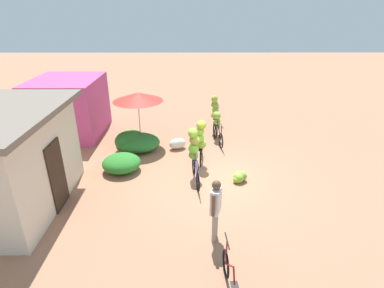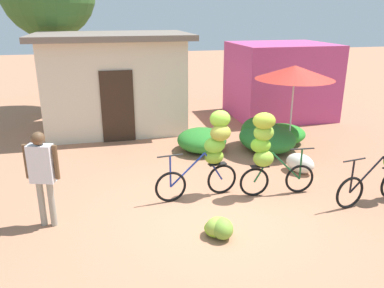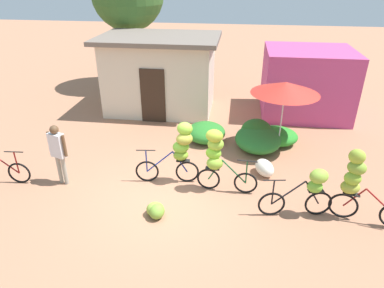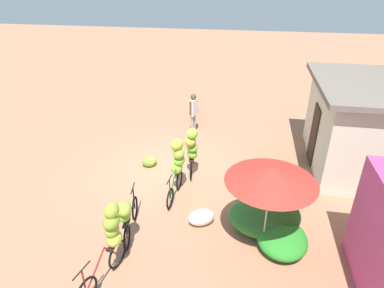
% 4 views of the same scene
% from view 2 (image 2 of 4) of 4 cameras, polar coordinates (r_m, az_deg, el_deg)
% --- Properties ---
extents(ground_plane, '(60.00, 60.00, 0.00)m').
position_cam_2_polar(ground_plane, '(7.22, 3.60, -10.11)').
color(ground_plane, '#A77052').
extents(building_low, '(4.52, 3.13, 2.90)m').
position_cam_2_polar(building_low, '(12.16, -11.35, 9.01)').
color(building_low, beige).
rests_on(building_low, ground).
extents(shop_pink, '(3.20, 2.80, 2.49)m').
position_cam_2_polar(shop_pink, '(13.86, 12.82, 9.15)').
color(shop_pink, '#BE427E').
rests_on(shop_pink, ground).
extents(hedge_bush_front_left, '(1.29, 1.34, 0.59)m').
position_cam_2_polar(hedge_bush_front_left, '(10.16, 1.46, 0.58)').
color(hedge_bush_front_left, '#2B7B29').
rests_on(hedge_bush_front_left, ground).
extents(hedge_bush_front_right, '(1.02, 1.07, 0.80)m').
position_cam_2_polar(hedge_bush_front_right, '(10.70, 9.97, 1.83)').
color(hedge_bush_front_right, '#286825').
rests_on(hedge_bush_front_right, ground).
extents(hedge_bush_mid, '(1.44, 1.72, 0.66)m').
position_cam_2_polar(hedge_bush_mid, '(10.39, 11.02, 0.84)').
color(hedge_bush_mid, '#29742D').
rests_on(hedge_bush_mid, ground).
extents(hedge_bush_by_door, '(1.39, 1.19, 0.53)m').
position_cam_2_polar(hedge_bush_by_door, '(11.05, 12.96, 1.43)').
color(hedge_bush_by_door, '#298A2A').
rests_on(hedge_bush_by_door, ground).
extents(market_umbrella, '(2.01, 2.01, 2.22)m').
position_cam_2_polar(market_umbrella, '(10.29, 14.93, 10.17)').
color(market_umbrella, beige).
rests_on(market_umbrella, ground).
extents(bicycle_near_pile, '(1.69, 0.49, 1.73)m').
position_cam_2_polar(bicycle_near_pile, '(7.49, 3.14, -0.41)').
color(bicycle_near_pile, black).
rests_on(bicycle_near_pile, ground).
extents(bicycle_center_loaded, '(1.55, 0.46, 1.72)m').
position_cam_2_polar(bicycle_center_loaded, '(7.59, 10.85, -0.43)').
color(bicycle_center_loaded, black).
rests_on(bicycle_center_loaded, ground).
extents(banana_pile_on_ground, '(0.51, 0.53, 0.34)m').
position_cam_2_polar(banana_pile_on_ground, '(6.46, 3.96, -12.25)').
color(banana_pile_on_ground, olive).
rests_on(banana_pile_on_ground, ground).
extents(produce_sack, '(0.70, 0.82, 0.44)m').
position_cam_2_polar(produce_sack, '(9.17, 15.64, -2.74)').
color(produce_sack, silver).
rests_on(produce_sack, ground).
extents(person_vendor, '(0.56, 0.31, 1.69)m').
position_cam_2_polar(person_vendor, '(6.83, -21.22, -3.54)').
color(person_vendor, gray).
rests_on(person_vendor, ground).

